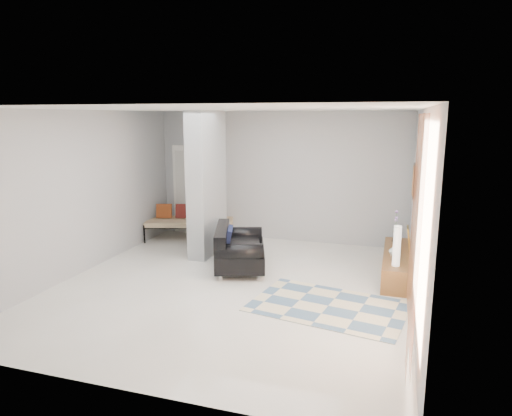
% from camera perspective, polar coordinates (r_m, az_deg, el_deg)
% --- Properties ---
extents(floor, '(6.00, 6.00, 0.00)m').
position_cam_1_polar(floor, '(7.48, -2.97, -9.72)').
color(floor, beige).
rests_on(floor, ground).
extents(ceiling, '(6.00, 6.00, 0.00)m').
position_cam_1_polar(ceiling, '(6.98, -3.21, 12.26)').
color(ceiling, white).
rests_on(ceiling, wall_back).
extents(wall_back, '(6.00, 0.00, 6.00)m').
position_cam_1_polar(wall_back, '(9.93, 2.93, 3.92)').
color(wall_back, '#AFB1B3').
rests_on(wall_back, ground).
extents(wall_front, '(6.00, 0.00, 6.00)m').
position_cam_1_polar(wall_front, '(4.49, -16.55, -5.89)').
color(wall_front, '#AFB1B3').
rests_on(wall_front, ground).
extents(wall_left, '(0.00, 6.00, 6.00)m').
position_cam_1_polar(wall_left, '(8.44, -20.89, 1.84)').
color(wall_left, '#AFB1B3').
rests_on(wall_left, ground).
extents(wall_right, '(0.00, 6.00, 6.00)m').
position_cam_1_polar(wall_right, '(6.68, 19.65, -0.45)').
color(wall_right, '#AFB1B3').
rests_on(wall_right, ground).
extents(partition_column, '(0.35, 1.20, 2.80)m').
position_cam_1_polar(partition_column, '(8.97, -6.15, 3.05)').
color(partition_column, '#9FA3A6').
rests_on(partition_column, floor).
extents(hallway_door, '(0.85, 0.06, 2.04)m').
position_cam_1_polar(hallway_door, '(10.66, -8.16, 2.27)').
color(hallway_door, white).
rests_on(hallway_door, floor).
extents(curtain, '(0.00, 2.55, 2.55)m').
position_cam_1_polar(curtain, '(5.54, 19.28, -2.25)').
color(curtain, '#D16B37').
rests_on(curtain, wall_right).
extents(wall_art, '(0.04, 0.45, 0.55)m').
position_cam_1_polar(wall_art, '(7.95, 19.21, 3.23)').
color(wall_art, black).
rests_on(wall_art, wall_right).
extents(media_console, '(0.45, 2.07, 0.80)m').
position_cam_1_polar(media_console, '(8.27, 17.15, -6.64)').
color(media_console, brown).
rests_on(media_console, floor).
extents(loveseat, '(1.24, 1.62, 0.76)m').
position_cam_1_polar(loveseat, '(8.20, -2.39, -5.13)').
color(loveseat, silver).
rests_on(loveseat, floor).
extents(daybed, '(2.04, 1.30, 0.77)m').
position_cam_1_polar(daybed, '(10.26, -8.38, -1.55)').
color(daybed, black).
rests_on(daybed, floor).
extents(area_rug, '(2.37, 1.79, 0.01)m').
position_cam_1_polar(area_rug, '(6.81, 9.02, -12.02)').
color(area_rug, beige).
rests_on(area_rug, floor).
extents(cylinder_lamp, '(0.12, 0.12, 0.64)m').
position_cam_1_polar(cylinder_lamp, '(7.42, 17.19, -4.55)').
color(cylinder_lamp, beige).
rests_on(cylinder_lamp, media_console).
extents(bronze_figurine, '(0.12, 0.12, 0.22)m').
position_cam_1_polar(bronze_figurine, '(8.88, 16.98, -3.32)').
color(bronze_figurine, black).
rests_on(bronze_figurine, media_console).
extents(vase, '(0.20, 0.20, 0.19)m').
position_cam_1_polar(vase, '(8.02, 16.91, -5.04)').
color(vase, white).
rests_on(vase, media_console).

